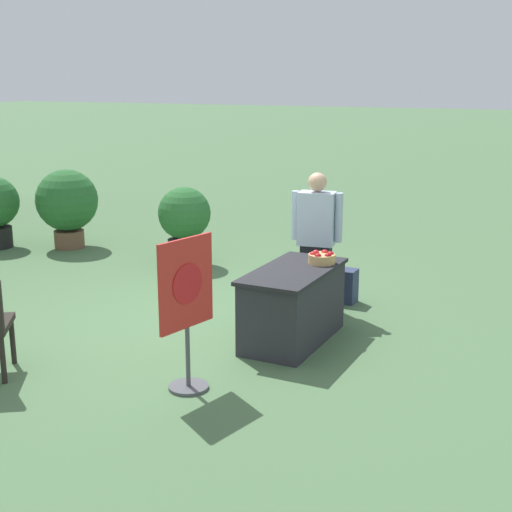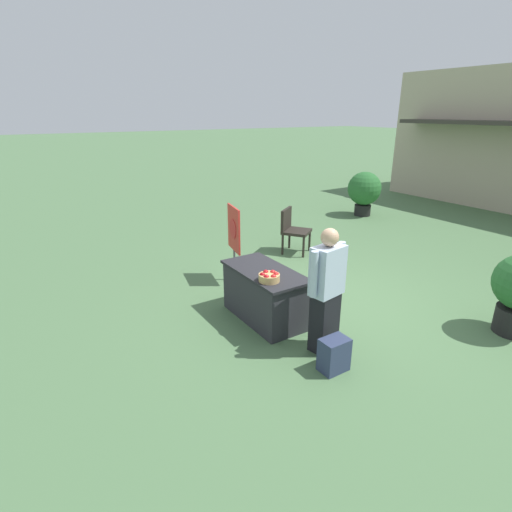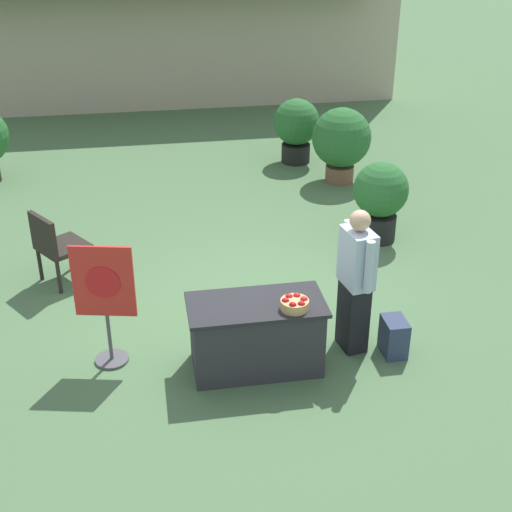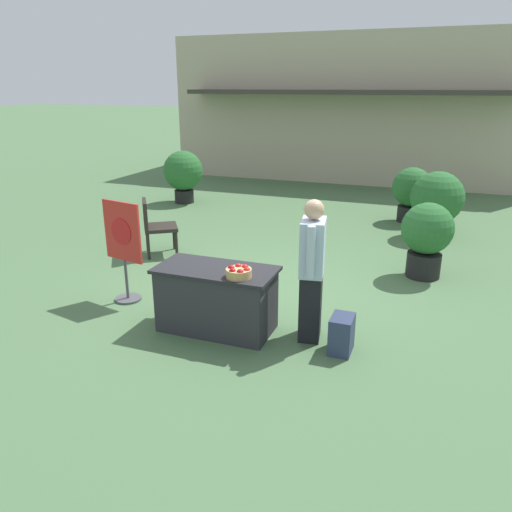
{
  "view_description": "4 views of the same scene",
  "coord_description": "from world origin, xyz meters",
  "px_view_note": "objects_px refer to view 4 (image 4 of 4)",
  "views": [
    {
      "loc": [
        -6.66,
        -3.94,
        2.7
      ],
      "look_at": [
        -0.72,
        -0.99,
        1.04
      ],
      "focal_mm": 50.0,
      "sensor_mm": 36.0,
      "label": 1
    },
    {
      "loc": [
        4.3,
        -4.12,
        2.94
      ],
      "look_at": [
        -0.55,
        -1.01,
        0.85
      ],
      "focal_mm": 28.0,
      "sensor_mm": 36.0,
      "label": 2
    },
    {
      "loc": [
        -1.17,
        -7.22,
        4.56
      ],
      "look_at": [
        -0.03,
        -0.53,
        1.0
      ],
      "focal_mm": 50.0,
      "sensor_mm": 36.0,
      "label": 3
    },
    {
      "loc": [
        2.22,
        -6.06,
        2.8
      ],
      "look_at": [
        0.27,
        -0.88,
        0.9
      ],
      "focal_mm": 35.0,
      "sensor_mm": 36.0,
      "label": 4
    }
  ],
  "objects_px": {
    "display_table": "(217,299)",
    "apple_basket": "(239,272)",
    "potted_plant_near_left": "(437,200)",
    "poster_board": "(124,246)",
    "potted_plant_near_right": "(412,191)",
    "person_visitor": "(312,270)",
    "potted_plant_far_right": "(183,172)",
    "backpack": "(342,334)",
    "potted_plant_far_left": "(427,235)",
    "patio_chair": "(155,224)"
  },
  "relations": [
    {
      "from": "display_table",
      "to": "apple_basket",
      "type": "distance_m",
      "value": 0.6
    },
    {
      "from": "potted_plant_near_left",
      "to": "poster_board",
      "type": "bearing_deg",
      "value": -129.48
    },
    {
      "from": "potted_plant_near_right",
      "to": "apple_basket",
      "type": "bearing_deg",
      "value": -102.74
    },
    {
      "from": "person_visitor",
      "to": "potted_plant_far_right",
      "type": "distance_m",
      "value": 7.53
    },
    {
      "from": "backpack",
      "to": "potted_plant_far_left",
      "type": "xyz_separation_m",
      "value": [
        0.72,
        2.73,
        0.46
      ]
    },
    {
      "from": "potted_plant_far_left",
      "to": "potted_plant_near_left",
      "type": "height_order",
      "value": "potted_plant_near_left"
    },
    {
      "from": "person_visitor",
      "to": "potted_plant_near_left",
      "type": "bearing_deg",
      "value": -113.58
    },
    {
      "from": "person_visitor",
      "to": "potted_plant_far_left",
      "type": "distance_m",
      "value": 2.78
    },
    {
      "from": "backpack",
      "to": "person_visitor",
      "type": "bearing_deg",
      "value": 154.26
    },
    {
      "from": "poster_board",
      "to": "potted_plant_far_right",
      "type": "height_order",
      "value": "poster_board"
    },
    {
      "from": "patio_chair",
      "to": "potted_plant_far_left",
      "type": "bearing_deg",
      "value": -27.68
    },
    {
      "from": "potted_plant_near_left",
      "to": "patio_chair",
      "type": "bearing_deg",
      "value": -148.01
    },
    {
      "from": "apple_basket",
      "to": "poster_board",
      "type": "xyz_separation_m",
      "value": [
        -1.88,
        0.52,
        -0.07
      ]
    },
    {
      "from": "poster_board",
      "to": "potted_plant_near_left",
      "type": "xyz_separation_m",
      "value": [
        3.82,
        4.64,
        -0.03
      ]
    },
    {
      "from": "person_visitor",
      "to": "backpack",
      "type": "height_order",
      "value": "person_visitor"
    },
    {
      "from": "display_table",
      "to": "potted_plant_near_left",
      "type": "bearing_deg",
      "value": 65.22
    },
    {
      "from": "backpack",
      "to": "potted_plant_far_right",
      "type": "bearing_deg",
      "value": 130.83
    },
    {
      "from": "person_visitor",
      "to": "apple_basket",
      "type": "bearing_deg",
      "value": 16.18
    },
    {
      "from": "poster_board",
      "to": "backpack",
      "type": "bearing_deg",
      "value": 95.35
    },
    {
      "from": "backpack",
      "to": "patio_chair",
      "type": "xyz_separation_m",
      "value": [
        -3.69,
        2.2,
        0.34
      ]
    },
    {
      "from": "display_table",
      "to": "potted_plant_near_right",
      "type": "relative_size",
      "value": 1.21
    },
    {
      "from": "backpack",
      "to": "poster_board",
      "type": "distance_m",
      "value": 3.1
    },
    {
      "from": "display_table",
      "to": "backpack",
      "type": "relative_size",
      "value": 3.36
    },
    {
      "from": "backpack",
      "to": "potted_plant_near_right",
      "type": "distance_m",
      "value": 6.1
    },
    {
      "from": "person_visitor",
      "to": "potted_plant_near_right",
      "type": "height_order",
      "value": "person_visitor"
    },
    {
      "from": "patio_chair",
      "to": "potted_plant_near_right",
      "type": "distance_m",
      "value": 5.53
    },
    {
      "from": "potted_plant_near_right",
      "to": "backpack",
      "type": "bearing_deg",
      "value": -92.44
    },
    {
      "from": "person_visitor",
      "to": "patio_chair",
      "type": "relative_size",
      "value": 1.7
    },
    {
      "from": "person_visitor",
      "to": "poster_board",
      "type": "xyz_separation_m",
      "value": [
        -2.62,
        0.17,
        -0.07
      ]
    },
    {
      "from": "display_table",
      "to": "potted_plant_far_left",
      "type": "xyz_separation_m",
      "value": [
        2.23,
        2.71,
        0.27
      ]
    },
    {
      "from": "potted_plant_far_left",
      "to": "potted_plant_far_right",
      "type": "distance_m",
      "value": 6.76
    },
    {
      "from": "apple_basket",
      "to": "backpack",
      "type": "bearing_deg",
      "value": 7.78
    },
    {
      "from": "person_visitor",
      "to": "backpack",
      "type": "relative_size",
      "value": 3.92
    },
    {
      "from": "potted_plant_near_left",
      "to": "display_table",
      "type": "bearing_deg",
      "value": -114.78
    },
    {
      "from": "apple_basket",
      "to": "backpack",
      "type": "height_order",
      "value": "apple_basket"
    },
    {
      "from": "apple_basket",
      "to": "potted_plant_near_right",
      "type": "relative_size",
      "value": 0.25
    },
    {
      "from": "potted_plant_far_right",
      "to": "poster_board",
      "type": "bearing_deg",
      "value": -69.0
    },
    {
      "from": "person_visitor",
      "to": "potted_plant_near_left",
      "type": "relative_size",
      "value": 1.28
    },
    {
      "from": "display_table",
      "to": "apple_basket",
      "type": "xyz_separation_m",
      "value": [
        0.36,
        -0.17,
        0.45
      ]
    },
    {
      "from": "potted_plant_far_left",
      "to": "potted_plant_far_right",
      "type": "xyz_separation_m",
      "value": [
        -5.91,
        3.28,
        0.09
      ]
    },
    {
      "from": "potted_plant_near_right",
      "to": "potted_plant_far_left",
      "type": "bearing_deg",
      "value": -82.18
    },
    {
      "from": "person_visitor",
      "to": "backpack",
      "type": "bearing_deg",
      "value": 144.74
    },
    {
      "from": "patio_chair",
      "to": "potted_plant_far_left",
      "type": "relative_size",
      "value": 0.84
    },
    {
      "from": "apple_basket",
      "to": "poster_board",
      "type": "bearing_deg",
      "value": 164.42
    },
    {
      "from": "potted_plant_near_right",
      "to": "potted_plant_near_left",
      "type": "relative_size",
      "value": 0.91
    },
    {
      "from": "poster_board",
      "to": "potted_plant_near_right",
      "type": "relative_size",
      "value": 1.18
    },
    {
      "from": "apple_basket",
      "to": "patio_chair",
      "type": "relative_size",
      "value": 0.3
    },
    {
      "from": "poster_board",
      "to": "potted_plant_near_right",
      "type": "bearing_deg",
      "value": 162.33
    },
    {
      "from": "apple_basket",
      "to": "potted_plant_far_left",
      "type": "xyz_separation_m",
      "value": [
        1.87,
        2.89,
        -0.18
      ]
    },
    {
      "from": "patio_chair",
      "to": "potted_plant_far_left",
      "type": "xyz_separation_m",
      "value": [
        4.41,
        0.53,
        0.11
      ]
    }
  ]
}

